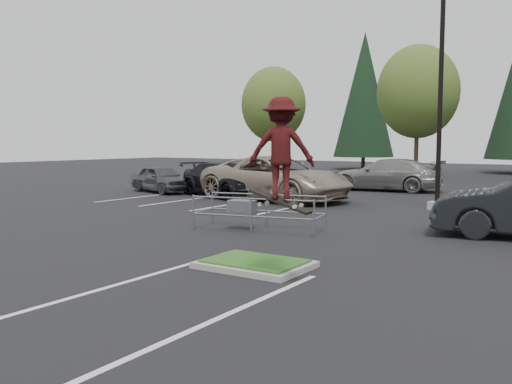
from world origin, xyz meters
The scene contains 13 objects.
ground centered at (0.00, 0.00, 0.00)m, with size 120.00×120.00×0.00m, color black.
grass_median centered at (0.00, 0.00, 0.08)m, with size 2.20×1.60×0.16m.
stall_lines centered at (-1.35, 6.02, 0.00)m, with size 22.62×17.60×0.01m.
light_pole centered at (0.50, 12.00, 4.56)m, with size 0.70×0.60×10.12m.
decid_a centered at (-18.01, 30.03, 5.58)m, with size 5.44×5.44×8.91m.
decid_b centered at (-6.01, 30.53, 6.04)m, with size 5.89×5.89×9.64m.
conif_a centered at (-14.00, 40.00, 7.10)m, with size 5.72×5.72×13.00m.
cart_corral centered at (-2.91, 3.91, 0.66)m, with size 3.91×2.08×1.06m.
skateboarder centered at (1.20, -1.00, 2.48)m, with size 1.33×1.11×2.03m.
car_l_tan centered at (-6.50, 11.50, 0.99)m, with size 3.27×7.10×1.97m, color gray.
car_l_black centered at (-9.39, 11.50, 0.82)m, with size 2.30×5.66×1.64m, color black.
car_l_grey centered at (-13.50, 11.50, 0.70)m, with size 1.66×4.13×1.41m, color #43454A.
car_far_silver centered at (-4.05, 18.84, 0.86)m, with size 2.41×5.92×1.72m, color gray.
Camera 1 is at (6.10, -9.21, 2.59)m, focal length 38.00 mm.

